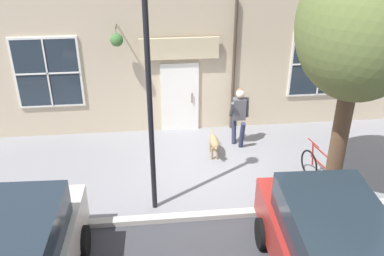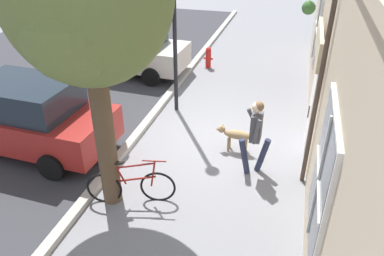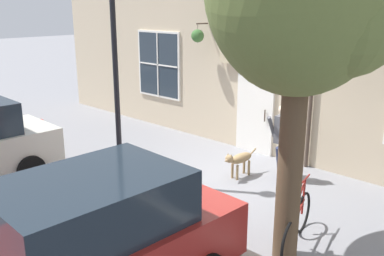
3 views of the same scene
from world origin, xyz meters
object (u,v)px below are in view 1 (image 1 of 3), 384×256
dog_on_leash (214,143)px  street_tree_by_curb (363,31)px  leaning_bicycle (323,172)px  street_lamp (148,60)px  pedestrian_walking (239,112)px

dog_on_leash → street_tree_by_curb: size_ratio=0.20×
leaning_bicycle → street_lamp: size_ratio=0.31×
pedestrian_walking → leaning_bicycle: 2.78m
pedestrian_walking → street_lamp: street_lamp is taller
dog_on_leash → street_lamp: 4.00m
street_tree_by_curb → leaning_bicycle: 3.54m
street_lamp → street_tree_by_curb: bearing=89.9°
dog_on_leash → street_tree_by_curb: (2.02, 2.49, 3.47)m
pedestrian_walking → dog_on_leash: (0.53, -0.75, -0.61)m
pedestrian_walking → street_lamp: (2.54, -2.40, 2.43)m
leaning_bicycle → street_tree_by_curb: bearing=16.4°
dog_on_leash → pedestrian_walking: bearing=125.2°
leaning_bicycle → pedestrian_walking: bearing=-142.8°
leaning_bicycle → dog_on_leash: bearing=-124.3°
pedestrian_walking → street_lamp: 4.25m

